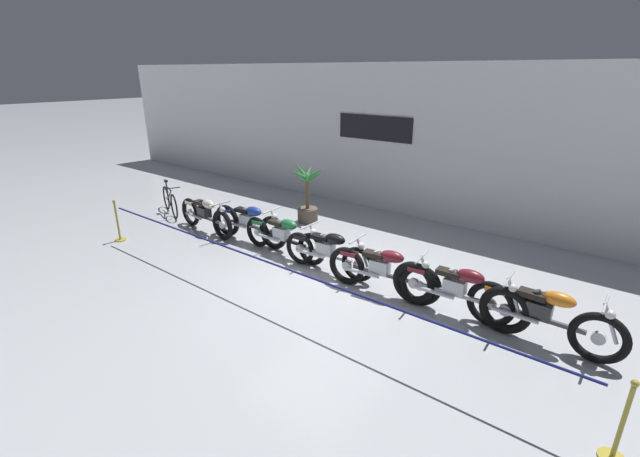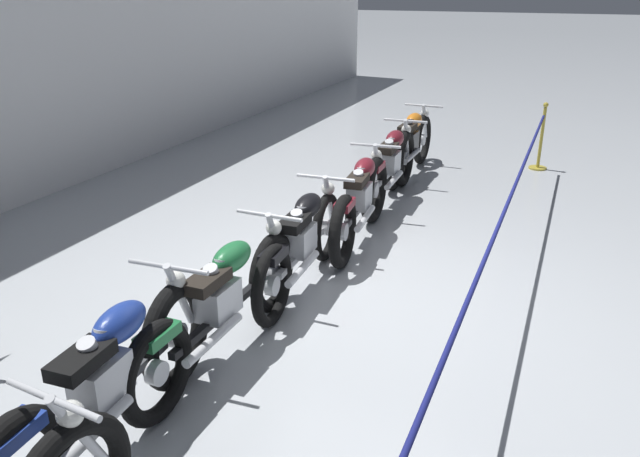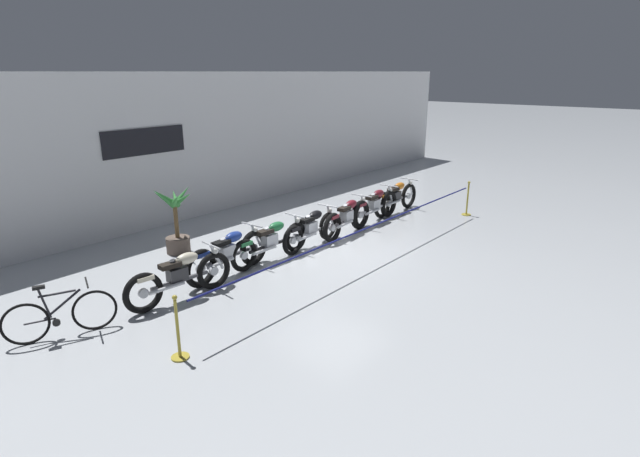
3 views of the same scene
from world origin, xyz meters
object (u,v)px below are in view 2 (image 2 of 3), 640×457
(motorcycle_black_3, at_px, (302,242))
(motorcycle_maroon_4, at_px, (361,200))
(stanchion_far_left, at_px, (465,323))
(motorcycle_orange_6, at_px, (410,144))
(motorcycle_green_2, at_px, (223,303))
(motorcycle_maroon_5, at_px, (391,167))
(stanchion_mid_left, at_px, (540,147))
(motorcycle_blue_1, at_px, (109,385))

(motorcycle_black_3, height_order, motorcycle_maroon_4, motorcycle_maroon_4)
(motorcycle_black_3, bearing_deg, stanchion_far_left, -128.10)
(motorcycle_maroon_4, bearing_deg, motorcycle_black_3, 175.23)
(motorcycle_black_3, height_order, motorcycle_orange_6, motorcycle_orange_6)
(motorcycle_green_2, relative_size, motorcycle_maroon_5, 1.01)
(motorcycle_green_2, height_order, stanchion_mid_left, stanchion_mid_left)
(motorcycle_blue_1, distance_m, stanchion_far_left, 2.25)
(motorcycle_blue_1, bearing_deg, motorcycle_maroon_4, -4.04)
(stanchion_far_left, bearing_deg, stanchion_mid_left, -0.00)
(motorcycle_black_3, height_order, stanchion_far_left, stanchion_far_left)
(motorcycle_blue_1, xyz_separation_m, motorcycle_black_3, (2.53, -0.16, -0.01))
(motorcycle_blue_1, bearing_deg, motorcycle_maroon_5, -2.22)
(motorcycle_maroon_5, height_order, stanchion_mid_left, stanchion_mid_left)
(motorcycle_maroon_5, bearing_deg, motorcycle_blue_1, 177.78)
(motorcycle_orange_6, bearing_deg, stanchion_mid_left, -57.32)
(motorcycle_orange_6, relative_size, stanchion_mid_left, 2.19)
(motorcycle_blue_1, distance_m, stanchion_mid_left, 7.99)
(stanchion_far_left, bearing_deg, motorcycle_maroon_4, 31.09)
(motorcycle_maroon_4, bearing_deg, motorcycle_blue_1, 175.96)
(motorcycle_blue_1, xyz_separation_m, motorcycle_green_2, (1.20, -0.08, -0.02))
(motorcycle_green_2, height_order, motorcycle_black_3, motorcycle_green_2)
(motorcycle_maroon_4, relative_size, motorcycle_orange_6, 0.98)
(motorcycle_black_3, bearing_deg, motorcycle_green_2, 176.58)
(motorcycle_orange_6, xyz_separation_m, stanchion_far_left, (-5.45, -1.80, 0.25))
(motorcycle_blue_1, xyz_separation_m, stanchion_far_left, (1.14, -1.93, 0.25))
(motorcycle_maroon_4, bearing_deg, motorcycle_maroon_5, 2.80)
(motorcycle_orange_6, xyz_separation_m, stanchion_mid_left, (1.16, -1.80, -0.13))
(motorcycle_blue_1, height_order, motorcycle_black_3, motorcycle_blue_1)
(motorcycle_orange_6, bearing_deg, motorcycle_black_3, -179.45)
(motorcycle_black_3, xyz_separation_m, stanchion_mid_left, (5.22, -1.77, -0.12))
(motorcycle_blue_1, bearing_deg, stanchion_mid_left, -13.97)
(motorcycle_blue_1, relative_size, motorcycle_black_3, 1.08)
(stanchion_far_left, relative_size, stanchion_mid_left, 9.78)
(motorcycle_green_2, relative_size, motorcycle_orange_6, 1.03)
(motorcycle_orange_6, bearing_deg, motorcycle_blue_1, 178.94)
(motorcycle_blue_1, height_order, stanchion_far_left, stanchion_far_left)
(motorcycle_blue_1, relative_size, stanchion_far_left, 0.23)
(motorcycle_maroon_4, height_order, stanchion_mid_left, stanchion_mid_left)
(motorcycle_black_3, distance_m, motorcycle_orange_6, 4.07)
(motorcycle_blue_1, xyz_separation_m, motorcycle_maroon_4, (3.88, -0.27, -0.01))
(motorcycle_maroon_5, relative_size, motorcycle_orange_6, 1.03)
(motorcycle_blue_1, relative_size, motorcycle_orange_6, 1.01)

